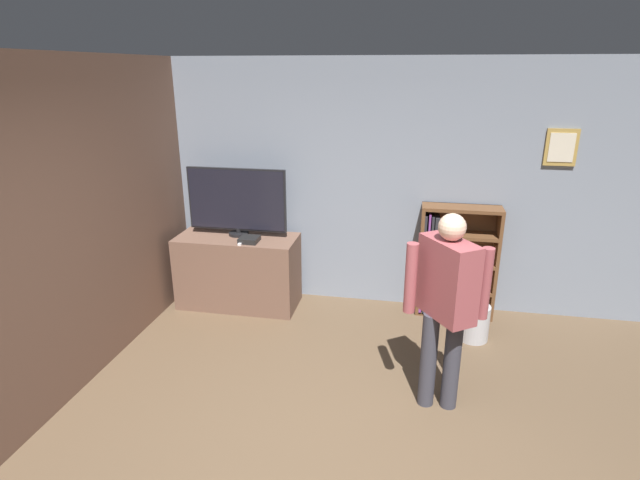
{
  "coord_description": "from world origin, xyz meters",
  "views": [
    {
      "loc": [
        0.49,
        -2.38,
        2.58
      ],
      "look_at": [
        -0.31,
        1.78,
        1.11
      ],
      "focal_mm": 28.0,
      "sensor_mm": 36.0,
      "label": 1
    }
  ],
  "objects_px": {
    "bookshelf": "(450,263)",
    "person": "(446,297)",
    "waste_bin": "(474,322)",
    "game_console": "(249,240)",
    "television": "(237,201)"
  },
  "relations": [
    {
      "from": "person",
      "to": "bookshelf",
      "type": "bearing_deg",
      "value": 139.99
    },
    {
      "from": "television",
      "to": "game_console",
      "type": "bearing_deg",
      "value": -46.9
    },
    {
      "from": "television",
      "to": "waste_bin",
      "type": "bearing_deg",
      "value": -8.53
    },
    {
      "from": "person",
      "to": "waste_bin",
      "type": "height_order",
      "value": "person"
    },
    {
      "from": "bookshelf",
      "to": "person",
      "type": "relative_size",
      "value": 0.76
    },
    {
      "from": "bookshelf",
      "to": "game_console",
      "type": "bearing_deg",
      "value": -170.23
    },
    {
      "from": "bookshelf",
      "to": "person",
      "type": "xyz_separation_m",
      "value": [
        -0.15,
        -1.67,
        0.37
      ]
    },
    {
      "from": "game_console",
      "to": "television",
      "type": "bearing_deg",
      "value": 133.1
    },
    {
      "from": "bookshelf",
      "to": "television",
      "type": "bearing_deg",
      "value": -176.07
    },
    {
      "from": "television",
      "to": "bookshelf",
      "type": "bearing_deg",
      "value": 3.93
    },
    {
      "from": "game_console",
      "to": "waste_bin",
      "type": "height_order",
      "value": "game_console"
    },
    {
      "from": "television",
      "to": "waste_bin",
      "type": "xyz_separation_m",
      "value": [
        2.56,
        -0.38,
        -1.02
      ]
    },
    {
      "from": "television",
      "to": "bookshelf",
      "type": "relative_size",
      "value": 0.9
    },
    {
      "from": "television",
      "to": "person",
      "type": "relative_size",
      "value": 0.69
    },
    {
      "from": "bookshelf",
      "to": "waste_bin",
      "type": "relative_size",
      "value": 3.35
    }
  ]
}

